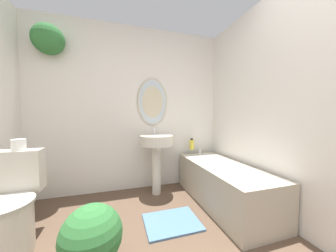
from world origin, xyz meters
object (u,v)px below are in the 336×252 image
potted_plant (92,238)px  pedestal_sink (156,148)px  shampoo_bottle (192,144)px  toilet_paper_roll (19,145)px  toilet (7,213)px  bathtub (223,183)px

potted_plant → pedestal_sink: bearing=57.8°
shampoo_bottle → toilet_paper_roll: size_ratio=1.60×
pedestal_sink → potted_plant: size_ratio=1.84×
toilet → toilet_paper_roll: bearing=90.0°
pedestal_sink → potted_plant: 1.35m
shampoo_bottle → bathtub: bearing=-78.1°
potted_plant → shampoo_bottle: bearing=43.8°
pedestal_sink → potted_plant: pedestal_sink is taller
toilet → pedestal_sink: 1.56m
pedestal_sink → potted_plant: bearing=-122.2°
toilet → toilet_paper_roll: 0.56m
bathtub → shampoo_bottle: shampoo_bottle is taller
pedestal_sink → shampoo_bottle: (0.60, 0.14, 0.00)m
bathtub → potted_plant: bathtub is taller
toilet_paper_roll → toilet: bearing=-90.0°
shampoo_bottle → pedestal_sink: bearing=-166.9°
toilet_paper_roll → bathtub: bearing=-2.1°
toilet → bathtub: 2.13m
toilet_paper_roll → pedestal_sink: bearing=16.6°
pedestal_sink → bathtub: pedestal_sink is taller
pedestal_sink → toilet_paper_roll: bearing=-163.4°
pedestal_sink → shampoo_bottle: size_ratio=5.27×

